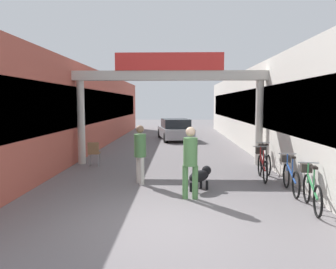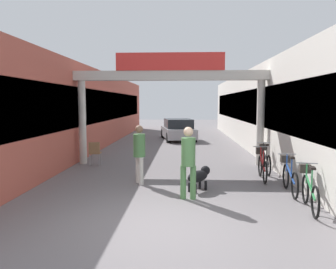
# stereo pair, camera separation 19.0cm
# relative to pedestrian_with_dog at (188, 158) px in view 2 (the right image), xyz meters

# --- Properties ---
(ground_plane) EXTENTS (80.00, 80.00, 0.00)m
(ground_plane) POSITION_rel_pedestrian_with_dog_xyz_m (-0.62, -1.69, -1.01)
(ground_plane) COLOR slate
(storefront_left) EXTENTS (3.00, 26.00, 3.92)m
(storefront_left) POSITION_rel_pedestrian_with_dog_xyz_m (-5.71, 9.31, 0.95)
(storefront_left) COLOR #B25142
(storefront_left) RESTS_ON ground_plane
(storefront_right) EXTENTS (3.00, 26.00, 3.92)m
(storefront_right) POSITION_rel_pedestrian_with_dog_xyz_m (4.47, 9.31, 0.95)
(storefront_right) COLOR beige
(storefront_right) RESTS_ON ground_plane
(arcade_sign_gateway) EXTENTS (7.40, 0.47, 4.14)m
(arcade_sign_gateway) POSITION_rel_pedestrian_with_dog_xyz_m (-0.62, 4.48, 1.93)
(arcade_sign_gateway) COLOR beige
(arcade_sign_gateway) RESTS_ON ground_plane
(pedestrian_with_dog) EXTENTS (0.39, 0.37, 1.75)m
(pedestrian_with_dog) POSITION_rel_pedestrian_with_dog_xyz_m (0.00, 0.00, 0.00)
(pedestrian_with_dog) COLOR #4C7F47
(pedestrian_with_dog) RESTS_ON ground_plane
(pedestrian_companion) EXTENTS (0.46, 0.46, 1.69)m
(pedestrian_companion) POSITION_rel_pedestrian_with_dog_xyz_m (-1.38, 1.44, -0.04)
(pedestrian_companion) COLOR silver
(pedestrian_companion) RESTS_ON ground_plane
(dog_on_leash) EXTENTS (0.76, 0.83, 0.62)m
(dog_on_leash) POSITION_rel_pedestrian_with_dog_xyz_m (0.31, 0.80, -0.61)
(dog_on_leash) COLOR black
(dog_on_leash) RESTS_ON ground_plane
(bicycle_green_nearest) EXTENTS (0.47, 1.68, 0.98)m
(bicycle_green_nearest) POSITION_rel_pedestrian_with_dog_xyz_m (2.64, -0.61, -0.57)
(bicycle_green_nearest) COLOR black
(bicycle_green_nearest) RESTS_ON ground_plane
(bicycle_blue_second) EXTENTS (0.46, 1.69, 0.98)m
(bicycle_blue_second) POSITION_rel_pedestrian_with_dog_xyz_m (2.63, 0.72, -0.57)
(bicycle_blue_second) COLOR black
(bicycle_blue_second) RESTS_ON ground_plane
(bicycle_red_third) EXTENTS (0.46, 1.69, 0.98)m
(bicycle_red_third) POSITION_rel_pedestrian_with_dog_xyz_m (2.28, 2.19, -0.57)
(bicycle_red_third) COLOR black
(bicycle_red_third) RESTS_ON ground_plane
(bicycle_black_farthest) EXTENTS (0.46, 1.69, 0.98)m
(bicycle_black_farthest) POSITION_rel_pedestrian_with_dog_xyz_m (2.63, 3.27, -0.57)
(bicycle_black_farthest) COLOR black
(bicycle_black_farthest) RESTS_ON ground_plane
(bollard_post_metal) EXTENTS (0.10, 0.10, 1.12)m
(bollard_post_metal) POSITION_rel_pedestrian_with_dog_xyz_m (-0.08, 1.72, -0.44)
(bollard_post_metal) COLOR gray
(bollard_post_metal) RESTS_ON ground_plane
(cafe_chair_wood_nearer) EXTENTS (0.42, 0.42, 0.89)m
(cafe_chair_wood_nearer) POSITION_rel_pedestrian_with_dog_xyz_m (-3.38, 4.04, -0.47)
(cafe_chair_wood_nearer) COLOR gray
(cafe_chair_wood_nearer) RESTS_ON ground_plane
(parked_car_silver) EXTENTS (2.40, 4.24, 1.33)m
(parked_car_silver) POSITION_rel_pedestrian_with_dog_xyz_m (-0.47, 12.78, -0.36)
(parked_car_silver) COLOR #99999E
(parked_car_silver) RESTS_ON ground_plane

